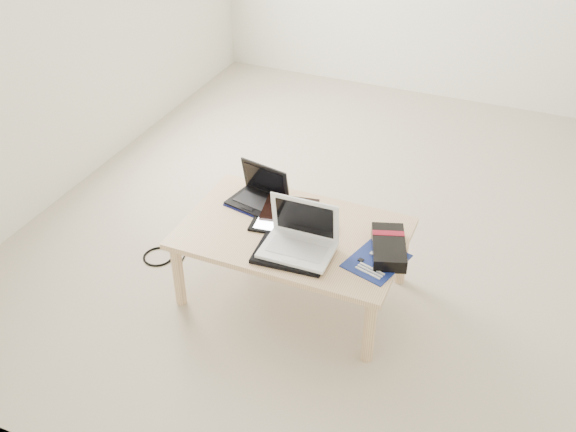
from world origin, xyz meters
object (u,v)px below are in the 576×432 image
at_px(gpu_box, 388,247).
at_px(netbook, 259,196).
at_px(white_laptop, 300,239).
at_px(coffee_table, 293,238).

bearing_deg(gpu_box, netbook, 168.73).
relative_size(white_laptop, gpu_box, 1.00).
height_order(coffee_table, gpu_box, gpu_box).
height_order(netbook, white_laptop, white_laptop).
distance_m(coffee_table, netbook, 0.32).
xyz_separation_m(netbook, white_laptop, (0.35, -0.30, 0.03)).
bearing_deg(white_laptop, coffee_table, 123.83).
bearing_deg(coffee_table, white_laptop, -56.17).
xyz_separation_m(white_laptop, gpu_box, (0.39, 0.15, -0.04)).
distance_m(coffee_table, white_laptop, 0.20).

